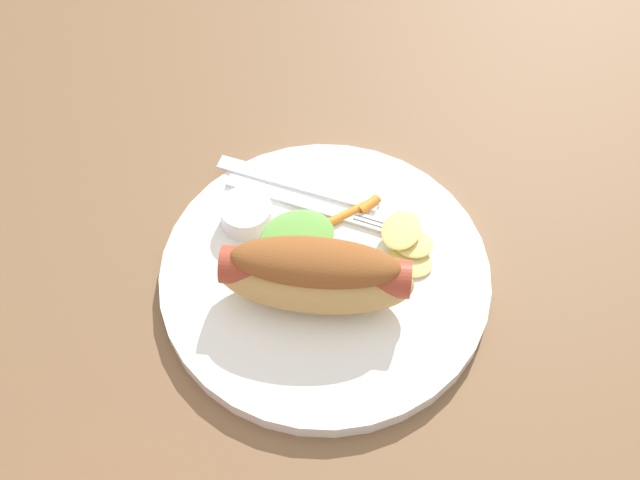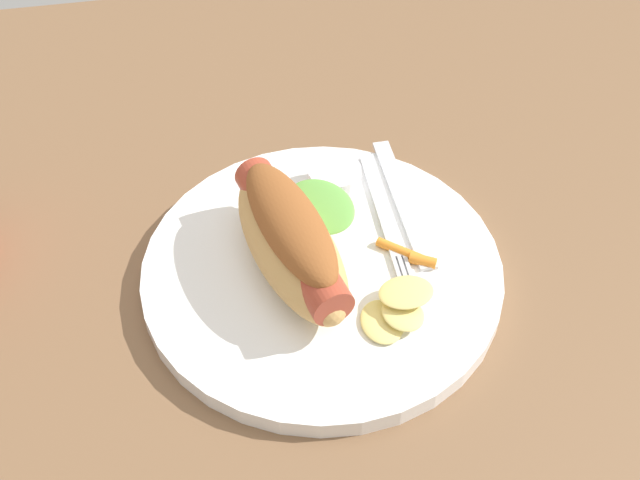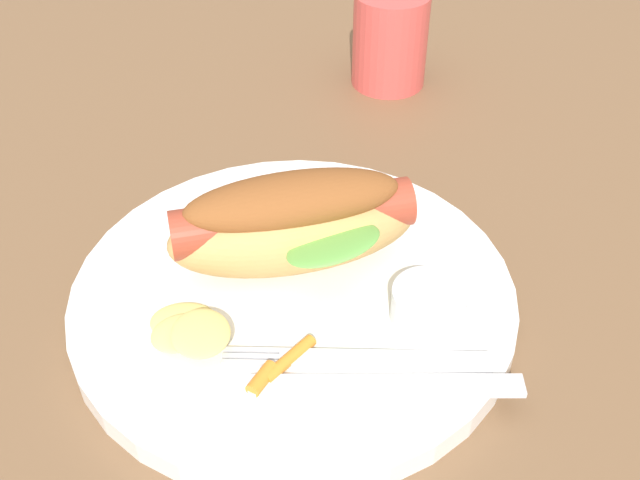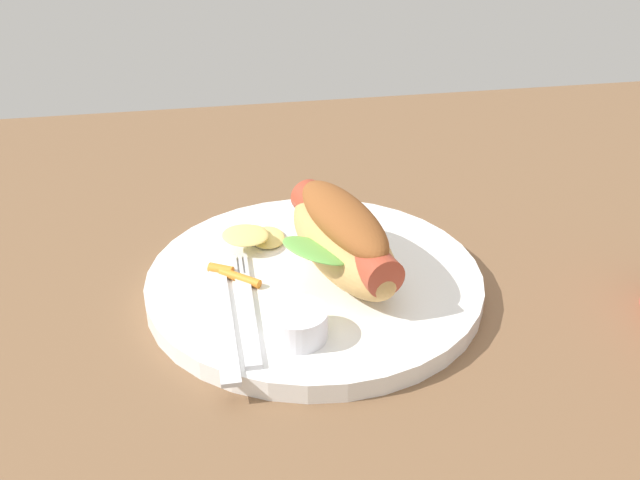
% 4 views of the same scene
% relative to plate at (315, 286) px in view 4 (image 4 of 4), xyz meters
% --- Properties ---
extents(ground_plane, '(1.20, 0.90, 0.02)m').
position_rel_plate_xyz_m(ground_plane, '(0.04, -0.00, -0.02)').
color(ground_plane, brown).
extents(plate, '(0.27, 0.27, 0.02)m').
position_rel_plate_xyz_m(plate, '(0.00, 0.00, 0.00)').
color(plate, white).
rests_on(plate, ground_plane).
extents(hot_dog, '(0.11, 0.17, 0.07)m').
position_rel_plate_xyz_m(hot_dog, '(-0.02, -0.01, 0.04)').
color(hot_dog, tan).
rests_on(hot_dog, plate).
extents(sauce_ramekin, '(0.04, 0.04, 0.02)m').
position_rel_plate_xyz_m(sauce_ramekin, '(0.03, 0.08, 0.02)').
color(sauce_ramekin, white).
rests_on(sauce_ramekin, plate).
extents(fork, '(0.01, 0.15, 0.00)m').
position_rel_plate_xyz_m(fork, '(0.06, 0.04, 0.01)').
color(fork, silver).
rests_on(fork, plate).
extents(knife, '(0.02, 0.15, 0.00)m').
position_rel_plate_xyz_m(knife, '(0.08, 0.05, 0.01)').
color(knife, silver).
rests_on(knife, plate).
extents(chips_pile, '(0.06, 0.05, 0.02)m').
position_rel_plate_xyz_m(chips_pile, '(0.04, -0.06, 0.02)').
color(chips_pile, '#E0CD73').
rests_on(chips_pile, plate).
extents(carrot_garnish, '(0.04, 0.04, 0.01)m').
position_rel_plate_xyz_m(carrot_garnish, '(0.07, -0.01, 0.01)').
color(carrot_garnish, orange).
rests_on(carrot_garnish, plate).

